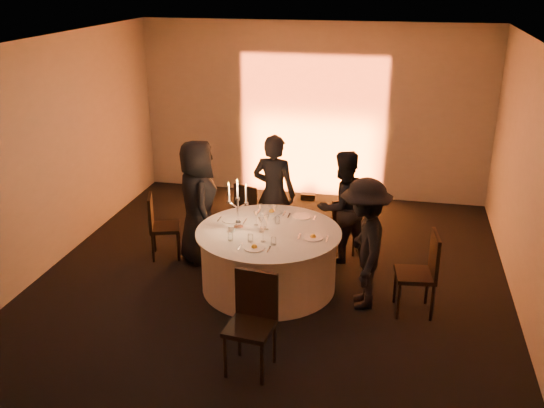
% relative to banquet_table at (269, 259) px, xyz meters
% --- Properties ---
extents(floor, '(7.00, 7.00, 0.00)m').
position_rel_banquet_table_xyz_m(floor, '(0.00, 0.00, -0.38)').
color(floor, black).
rests_on(floor, ground).
extents(ceiling, '(7.00, 7.00, 0.00)m').
position_rel_banquet_table_xyz_m(ceiling, '(0.00, 0.00, 2.62)').
color(ceiling, silver).
rests_on(ceiling, wall_back).
extents(wall_back, '(7.00, 0.00, 7.00)m').
position_rel_banquet_table_xyz_m(wall_back, '(0.00, 3.50, 1.12)').
color(wall_back, '#B5B1A8').
rests_on(wall_back, floor).
extents(wall_front, '(7.00, 0.00, 7.00)m').
position_rel_banquet_table_xyz_m(wall_front, '(0.00, -3.50, 1.12)').
color(wall_front, '#B5B1A8').
rests_on(wall_front, floor).
extents(wall_left, '(0.00, 7.00, 7.00)m').
position_rel_banquet_table_xyz_m(wall_left, '(-3.00, 0.00, 1.12)').
color(wall_left, '#B5B1A8').
rests_on(wall_left, floor).
extents(wall_right, '(0.00, 7.00, 7.00)m').
position_rel_banquet_table_xyz_m(wall_right, '(3.00, 0.00, 1.12)').
color(wall_right, '#B5B1A8').
rests_on(wall_right, floor).
extents(uplighter_fixture, '(0.25, 0.12, 0.10)m').
position_rel_banquet_table_xyz_m(uplighter_fixture, '(0.00, 3.20, -0.33)').
color(uplighter_fixture, black).
rests_on(uplighter_fixture, floor).
extents(banquet_table, '(1.80, 1.80, 0.77)m').
position_rel_banquet_table_xyz_m(banquet_table, '(0.00, 0.00, 0.00)').
color(banquet_table, black).
rests_on(banquet_table, floor).
extents(chair_left, '(0.51, 0.51, 0.91)m').
position_rel_banquet_table_xyz_m(chair_left, '(-1.66, 0.53, 0.13)').
color(chair_left, black).
rests_on(chair_left, floor).
extents(chair_back_left, '(0.50, 0.50, 0.88)m').
position_rel_banquet_table_xyz_m(chair_back_left, '(-0.58, 1.34, 0.11)').
color(chair_back_left, black).
rests_on(chair_back_left, floor).
extents(chair_back_right, '(0.53, 0.53, 0.87)m').
position_rel_banquet_table_xyz_m(chair_back_right, '(0.79, 1.09, 0.10)').
color(chair_back_right, black).
rests_on(chair_back_right, floor).
extents(chair_right, '(0.49, 0.49, 1.00)m').
position_rel_banquet_table_xyz_m(chair_right, '(1.87, -0.22, 0.18)').
color(chair_right, black).
rests_on(chair_right, floor).
extents(chair_front, '(0.49, 0.49, 1.02)m').
position_rel_banquet_table_xyz_m(chair_front, '(0.20, -1.63, 0.19)').
color(chair_front, black).
rests_on(chair_front, floor).
extents(guest_left, '(0.86, 0.99, 1.71)m').
position_rel_banquet_table_xyz_m(guest_left, '(-1.10, 0.57, 0.47)').
color(guest_left, black).
rests_on(guest_left, floor).
extents(guest_back_left, '(0.68, 0.50, 1.70)m').
position_rel_banquet_table_xyz_m(guest_back_left, '(-0.16, 1.09, 0.47)').
color(guest_back_left, black).
rests_on(guest_back_left, floor).
extents(guest_back_right, '(0.96, 0.94, 1.56)m').
position_rel_banquet_table_xyz_m(guest_back_right, '(0.80, 0.99, 0.40)').
color(guest_back_right, black).
rests_on(guest_back_right, floor).
extents(guest_right, '(0.74, 1.11, 1.59)m').
position_rel_banquet_table_xyz_m(guest_right, '(1.18, -0.19, 0.41)').
color(guest_right, black).
rests_on(guest_right, floor).
extents(plate_left, '(0.36, 0.26, 0.01)m').
position_rel_banquet_table_xyz_m(plate_left, '(-0.53, 0.22, 0.39)').
color(plate_left, white).
rests_on(plate_left, banquet_table).
extents(plate_back_left, '(0.35, 0.27, 0.08)m').
position_rel_banquet_table_xyz_m(plate_back_left, '(-0.09, 0.59, 0.40)').
color(plate_back_left, white).
rests_on(plate_back_left, banquet_table).
extents(plate_back_right, '(0.35, 0.24, 0.01)m').
position_rel_banquet_table_xyz_m(plate_back_right, '(0.32, 0.53, 0.39)').
color(plate_back_right, white).
rests_on(plate_back_right, banquet_table).
extents(plate_right, '(0.36, 0.25, 0.08)m').
position_rel_banquet_table_xyz_m(plate_right, '(0.57, -0.09, 0.40)').
color(plate_right, white).
rests_on(plate_right, banquet_table).
extents(plate_front, '(0.36, 0.25, 0.08)m').
position_rel_banquet_table_xyz_m(plate_front, '(-0.05, -0.52, 0.40)').
color(plate_front, white).
rests_on(plate_front, banquet_table).
extents(coffee_cup, '(0.11, 0.11, 0.07)m').
position_rel_banquet_table_xyz_m(coffee_cup, '(-0.45, -0.10, 0.42)').
color(coffee_cup, white).
rests_on(coffee_cup, banquet_table).
extents(candelabra, '(0.27, 0.13, 0.65)m').
position_rel_banquet_table_xyz_m(candelabra, '(-0.39, 0.01, 0.61)').
color(candelabra, white).
rests_on(candelabra, banquet_table).
extents(wine_glass_a, '(0.07, 0.07, 0.19)m').
position_rel_banquet_table_xyz_m(wine_glass_a, '(-0.03, 0.04, 0.52)').
color(wine_glass_a, white).
rests_on(wine_glass_a, banquet_table).
extents(wine_glass_b, '(0.07, 0.07, 0.19)m').
position_rel_banquet_table_xyz_m(wine_glass_b, '(-0.19, 0.14, 0.52)').
color(wine_glass_b, white).
rests_on(wine_glass_b, banquet_table).
extents(wine_glass_c, '(0.07, 0.07, 0.19)m').
position_rel_banquet_table_xyz_m(wine_glass_c, '(-0.00, 0.37, 0.52)').
color(wine_glass_c, white).
rests_on(wine_glass_c, banquet_table).
extents(wine_glass_d, '(0.07, 0.07, 0.19)m').
position_rel_banquet_table_xyz_m(wine_glass_d, '(-0.20, 0.38, 0.52)').
color(wine_glass_d, white).
rests_on(wine_glass_d, banquet_table).
extents(wine_glass_e, '(0.07, 0.07, 0.19)m').
position_rel_banquet_table_xyz_m(wine_glass_e, '(0.01, -0.32, 0.52)').
color(wine_glass_e, white).
rests_on(wine_glass_e, banquet_table).
extents(wine_glass_f, '(0.07, 0.07, 0.19)m').
position_rel_banquet_table_xyz_m(wine_glass_f, '(-0.08, -0.05, 0.52)').
color(wine_glass_f, white).
rests_on(wine_glass_f, banquet_table).
extents(tumbler_a, '(0.07, 0.07, 0.09)m').
position_rel_banquet_table_xyz_m(tumbler_a, '(0.06, 0.25, 0.43)').
color(tumbler_a, white).
rests_on(tumbler_a, banquet_table).
extents(tumbler_b, '(0.07, 0.07, 0.09)m').
position_rel_banquet_table_xyz_m(tumbler_b, '(0.14, -0.37, 0.43)').
color(tumbler_b, white).
rests_on(tumbler_b, banquet_table).
extents(tumbler_c, '(0.07, 0.07, 0.09)m').
position_rel_banquet_table_xyz_m(tumbler_c, '(-0.14, -0.35, 0.43)').
color(tumbler_c, white).
rests_on(tumbler_c, banquet_table).
extents(tumbler_d, '(0.07, 0.07, 0.09)m').
position_rel_banquet_table_xyz_m(tumbler_d, '(-0.38, -0.37, 0.43)').
color(tumbler_d, white).
rests_on(tumbler_d, banquet_table).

